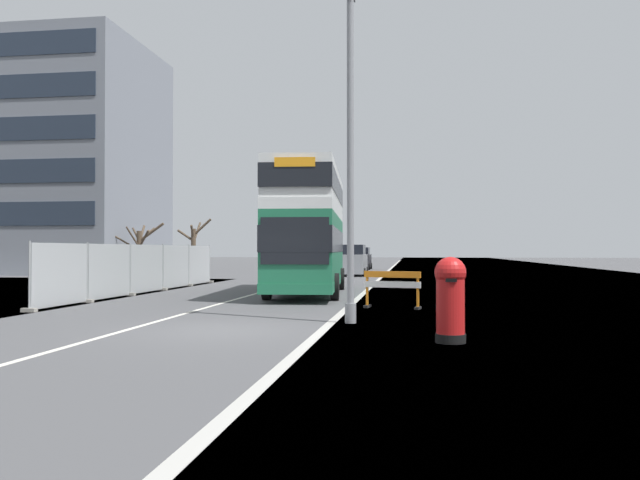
{
  "coord_description": "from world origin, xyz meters",
  "views": [
    {
      "loc": [
        4.32,
        -14.23,
        1.86
      ],
      "look_at": [
        1.15,
        7.67,
        2.2
      ],
      "focal_mm": 35.61,
      "sensor_mm": 36.0,
      "label": 1
    }
  ],
  "objects_px": {
    "double_decker_bus": "(309,229)",
    "lamppost_foreground": "(350,165)",
    "roadworks_barrier": "(392,284)",
    "car_oncoming_near": "(352,261)",
    "red_pillar_postbox": "(450,295)",
    "car_receding_far": "(360,259)",
    "car_receding_mid": "(306,260)"
  },
  "relations": [
    {
      "from": "double_decker_bus",
      "to": "car_receding_far",
      "type": "height_order",
      "value": "double_decker_bus"
    },
    {
      "from": "double_decker_bus",
      "to": "roadworks_barrier",
      "type": "bearing_deg",
      "value": -58.89
    },
    {
      "from": "roadworks_barrier",
      "to": "red_pillar_postbox",
      "type": "bearing_deg",
      "value": -79.24
    },
    {
      "from": "lamppost_foreground",
      "to": "car_oncoming_near",
      "type": "distance_m",
      "value": 29.47
    },
    {
      "from": "lamppost_foreground",
      "to": "red_pillar_postbox",
      "type": "bearing_deg",
      "value": -53.2
    },
    {
      "from": "red_pillar_postbox",
      "to": "car_oncoming_near",
      "type": "relative_size",
      "value": 0.38
    },
    {
      "from": "car_oncoming_near",
      "to": "car_receding_far",
      "type": "bearing_deg",
      "value": 92.49
    },
    {
      "from": "lamppost_foreground",
      "to": "red_pillar_postbox",
      "type": "relative_size",
      "value": 4.96
    },
    {
      "from": "double_decker_bus",
      "to": "red_pillar_postbox",
      "type": "xyz_separation_m",
      "value": [
        5.07,
        -13.39,
        -1.8
      ]
    },
    {
      "from": "car_receding_mid",
      "to": "car_receding_far",
      "type": "xyz_separation_m",
      "value": [
        4.11,
        6.25,
        -0.02
      ]
    },
    {
      "from": "car_oncoming_near",
      "to": "car_receding_mid",
      "type": "relative_size",
      "value": 1.13
    },
    {
      "from": "car_oncoming_near",
      "to": "red_pillar_postbox",
      "type": "bearing_deg",
      "value": -81.25
    },
    {
      "from": "red_pillar_postbox",
      "to": "car_receding_far",
      "type": "xyz_separation_m",
      "value": [
        -5.6,
        46.77,
        0.04
      ]
    },
    {
      "from": "double_decker_bus",
      "to": "roadworks_barrier",
      "type": "relative_size",
      "value": 5.97
    },
    {
      "from": "lamppost_foreground",
      "to": "car_receding_far",
      "type": "height_order",
      "value": "lamppost_foreground"
    },
    {
      "from": "lamppost_foreground",
      "to": "car_oncoming_near",
      "type": "bearing_deg",
      "value": 95.21
    },
    {
      "from": "red_pillar_postbox",
      "to": "car_receding_mid",
      "type": "distance_m",
      "value": 41.67
    },
    {
      "from": "double_decker_bus",
      "to": "car_receding_far",
      "type": "xyz_separation_m",
      "value": [
        -0.53,
        33.39,
        -1.76
      ]
    },
    {
      "from": "car_receding_mid",
      "to": "double_decker_bus",
      "type": "bearing_deg",
      "value": -80.28
    },
    {
      "from": "roadworks_barrier",
      "to": "car_receding_far",
      "type": "bearing_deg",
      "value": 96.09
    },
    {
      "from": "roadworks_barrier",
      "to": "car_oncoming_near",
      "type": "relative_size",
      "value": 0.41
    },
    {
      "from": "lamppost_foreground",
      "to": "roadworks_barrier",
      "type": "relative_size",
      "value": 4.61
    },
    {
      "from": "red_pillar_postbox",
      "to": "car_oncoming_near",
      "type": "distance_m",
      "value": 32.66
    },
    {
      "from": "lamppost_foreground",
      "to": "red_pillar_postbox",
      "type": "height_order",
      "value": "lamppost_foreground"
    },
    {
      "from": "roadworks_barrier",
      "to": "lamppost_foreground",
      "type": "bearing_deg",
      "value": -102.38
    },
    {
      "from": "double_decker_bus",
      "to": "lamppost_foreground",
      "type": "height_order",
      "value": "lamppost_foreground"
    },
    {
      "from": "red_pillar_postbox",
      "to": "car_oncoming_near",
      "type": "xyz_separation_m",
      "value": [
        -4.97,
        32.28,
        0.1
      ]
    },
    {
      "from": "red_pillar_postbox",
      "to": "car_oncoming_near",
      "type": "bearing_deg",
      "value": 98.75
    },
    {
      "from": "double_decker_bus",
      "to": "car_receding_far",
      "type": "relative_size",
      "value": 2.42
    },
    {
      "from": "roadworks_barrier",
      "to": "car_oncoming_near",
      "type": "bearing_deg",
      "value": 98.16
    },
    {
      "from": "lamppost_foreground",
      "to": "car_receding_far",
      "type": "bearing_deg",
      "value": 94.31
    },
    {
      "from": "car_receding_far",
      "to": "roadworks_barrier",
      "type": "bearing_deg",
      "value": -83.91
    }
  ]
}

